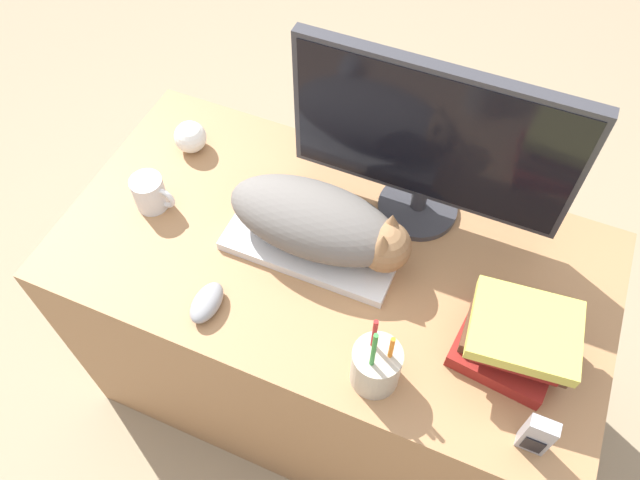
% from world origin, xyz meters
% --- Properties ---
extents(ground_plane, '(12.00, 12.00, 0.00)m').
position_xyz_m(ground_plane, '(0.00, 0.00, 0.00)').
color(ground_plane, '#998466').
extents(desk, '(1.24, 0.65, 0.73)m').
position_xyz_m(desk, '(0.00, 0.33, 0.36)').
color(desk, '#9E7047').
rests_on(desk, ground_plane).
extents(keyboard, '(0.39, 0.19, 0.02)m').
position_xyz_m(keyboard, '(-0.05, 0.33, 0.74)').
color(keyboard, silver).
rests_on(keyboard, desk).
extents(cat, '(0.41, 0.18, 0.15)m').
position_xyz_m(cat, '(-0.03, 0.33, 0.83)').
color(cat, '#66605B').
rests_on(cat, keyboard).
extents(monitor, '(0.60, 0.19, 0.42)m').
position_xyz_m(monitor, '(0.14, 0.52, 0.96)').
color(monitor, '#333338').
rests_on(monitor, desk).
extents(computer_mouse, '(0.06, 0.10, 0.04)m').
position_xyz_m(computer_mouse, '(-0.19, 0.10, 0.75)').
color(computer_mouse, gray).
rests_on(computer_mouse, desk).
extents(coffee_mug, '(0.10, 0.07, 0.09)m').
position_xyz_m(coffee_mug, '(-0.44, 0.29, 0.77)').
color(coffee_mug, silver).
rests_on(coffee_mug, desk).
extents(pen_cup, '(0.10, 0.10, 0.22)m').
position_xyz_m(pen_cup, '(0.19, 0.09, 0.78)').
color(pen_cup, '#B2A893').
rests_on(pen_cup, desk).
extents(baseball, '(0.08, 0.08, 0.08)m').
position_xyz_m(baseball, '(-0.45, 0.49, 0.77)').
color(baseball, silver).
rests_on(baseball, desk).
extents(phone, '(0.05, 0.03, 0.11)m').
position_xyz_m(phone, '(0.49, 0.08, 0.78)').
color(phone, '#99999E').
rests_on(phone, desk).
extents(book_stack, '(0.23, 0.19, 0.14)m').
position_xyz_m(book_stack, '(0.42, 0.24, 0.80)').
color(book_stack, maroon).
rests_on(book_stack, desk).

